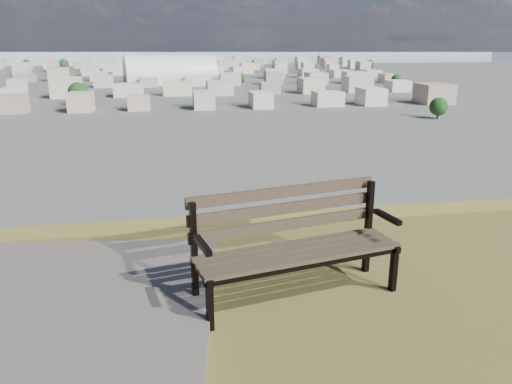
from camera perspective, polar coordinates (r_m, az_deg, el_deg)
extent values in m
cube|color=#3B3222|center=(3.89, 5.98, -7.76)|extent=(1.65, 0.43, 0.03)
cube|color=#3B3222|center=(3.98, 5.24, -7.14)|extent=(1.65, 0.43, 0.03)
cube|color=#3B3222|center=(4.07, 4.52, -6.54)|extent=(1.65, 0.43, 0.03)
cube|color=#3B3222|center=(4.16, 3.84, -5.97)|extent=(1.65, 0.43, 0.03)
cube|color=#3B3222|center=(4.17, 3.44, -3.72)|extent=(1.64, 0.38, 0.09)
cube|color=#3B3222|center=(4.14, 3.34, -1.88)|extent=(1.64, 0.38, 0.09)
cube|color=#3B3222|center=(4.12, 3.23, -0.01)|extent=(1.64, 0.38, 0.09)
cube|color=black|center=(3.70, -5.30, -12.70)|extent=(0.06, 0.06, 0.41)
cube|color=black|center=(3.94, -7.08, -7.15)|extent=(0.06, 0.06, 0.85)
cube|color=black|center=(3.77, -6.20, -9.05)|extent=(0.14, 0.46, 0.05)
cube|color=black|center=(3.63, -6.11, -6.06)|extent=(0.12, 0.34, 0.04)
cube|color=black|center=(4.36, 15.46, -8.40)|extent=(0.06, 0.06, 0.41)
cube|color=black|center=(4.57, 12.69, -3.95)|extent=(0.06, 0.06, 0.85)
cube|color=black|center=(4.43, 14.20, -5.41)|extent=(0.14, 0.46, 0.05)
cube|color=black|center=(4.31, 14.78, -2.77)|extent=(0.12, 0.34, 0.04)
cube|color=black|center=(3.90, 6.03, -8.37)|extent=(1.64, 0.39, 0.04)
cube|color=black|center=(4.18, 3.78, -6.45)|extent=(1.64, 0.39, 0.04)
cube|color=silver|center=(318.45, -9.77, 12.62)|extent=(57.36, 32.28, 6.01)
cylinder|color=white|center=(318.24, -9.79, 13.16)|extent=(57.36, 32.28, 22.85)
cube|color=beige|center=(210.64, -25.94, 9.08)|extent=(11.00, 11.00, 7.00)
cube|color=#C2B1A6|center=(205.37, -19.42, 9.65)|extent=(11.00, 11.00, 7.00)
cube|color=#B6A191|center=(202.82, -12.64, 10.12)|extent=(11.00, 11.00, 7.00)
cube|color=#B0B0B5|center=(203.10, -5.75, 10.45)|extent=(11.00, 11.00, 7.00)
cube|color=beige|center=(206.19, 1.03, 10.63)|extent=(11.00, 11.00, 7.00)
cube|color=gray|center=(211.96, 7.53, 10.67)|extent=(11.00, 11.00, 7.00)
cube|color=beige|center=(220.22, 13.61, 10.58)|extent=(11.00, 11.00, 7.00)
cube|color=beige|center=(230.69, 19.19, 10.40)|extent=(11.00, 11.00, 7.00)
cube|color=#B6A191|center=(261.76, -25.61, 10.39)|extent=(11.00, 11.00, 7.00)
cube|color=#B0B0B5|center=(256.42, -20.37, 10.88)|extent=(11.00, 11.00, 7.00)
cube|color=beige|center=(253.25, -14.93, 11.29)|extent=(11.00, 11.00, 7.00)
cube|color=gray|center=(252.33, -9.39, 11.61)|extent=(11.00, 11.00, 7.00)
cube|color=beige|center=(253.69, -3.85, 11.83)|extent=(11.00, 11.00, 7.00)
cube|color=beige|center=(257.29, 1.59, 11.94)|extent=(11.00, 11.00, 7.00)
cube|color=beige|center=(263.04, 6.83, 11.94)|extent=(11.00, 11.00, 7.00)
cube|color=#C2B1A6|center=(270.80, 11.82, 11.85)|extent=(11.00, 11.00, 7.00)
cube|color=#B6A191|center=(280.41, 16.49, 11.69)|extent=(11.00, 11.00, 7.00)
cube|color=gray|center=(312.98, -25.39, 11.27)|extent=(11.00, 11.00, 7.00)
cube|color=beige|center=(307.59, -21.00, 11.70)|extent=(11.00, 11.00, 7.00)
cube|color=beige|center=(304.01, -16.47, 12.07)|extent=(11.00, 11.00, 7.00)
cube|color=beige|center=(302.29, -11.85, 12.37)|extent=(11.00, 11.00, 7.00)
cube|color=#C2B1A6|center=(302.48, -7.20, 12.60)|extent=(11.00, 11.00, 7.00)
cube|color=#B6A191|center=(304.56, -2.57, 12.74)|extent=(11.00, 11.00, 7.00)
cube|color=#B0B0B5|center=(308.50, 1.96, 12.81)|extent=(11.00, 11.00, 7.00)
cube|color=beige|center=(314.23, 6.36, 12.79)|extent=(11.00, 11.00, 7.00)
cube|color=gray|center=(321.65, 10.58, 12.71)|extent=(11.00, 11.00, 7.00)
cube|color=beige|center=(330.65, 14.58, 12.57)|extent=(11.00, 11.00, 7.00)
cube|color=#C2B1A6|center=(364.26, -25.23, 11.90)|extent=(11.00, 11.00, 7.00)
cube|color=#B6A191|center=(358.84, -21.46, 12.28)|extent=(11.00, 11.00, 7.00)
cube|color=#B0B0B5|center=(354.96, -17.58, 12.61)|extent=(11.00, 11.00, 7.00)
cube|color=beige|center=(352.67, -13.62, 12.90)|extent=(11.00, 11.00, 7.00)
cube|color=gray|center=(352.02, -9.62, 13.12)|extent=(11.00, 11.00, 7.00)
cube|color=beige|center=(352.99, -5.62, 13.29)|extent=(11.00, 11.00, 7.00)
cube|color=beige|center=(355.59, -1.66, 13.39)|extent=(11.00, 11.00, 7.00)
cube|color=beige|center=(359.77, 2.24, 13.43)|extent=(11.00, 11.00, 7.00)
cube|color=#C2B1A6|center=(365.48, 6.02, 13.41)|extent=(11.00, 11.00, 7.00)
cube|color=#B6A191|center=(372.66, 9.68, 13.33)|extent=(11.00, 11.00, 7.00)
cube|color=#B0B0B5|center=(381.21, 13.18, 13.22)|extent=(11.00, 11.00, 7.00)
cube|color=beige|center=(415.57, -25.11, 12.38)|extent=(11.00, 11.00, 7.00)
cube|color=beige|center=(410.12, -21.80, 12.72)|extent=(11.00, 11.00, 7.00)
cube|color=beige|center=(406.03, -18.41, 13.02)|extent=(11.00, 11.00, 7.00)
cube|color=#C2B1A6|center=(403.32, -14.95, 13.29)|extent=(11.00, 11.00, 7.00)
cube|color=#B6A191|center=(402.03, -11.45, 13.51)|extent=(11.00, 11.00, 7.00)
cube|color=#B0B0B5|center=(402.17, -7.94, 13.68)|extent=(11.00, 11.00, 7.00)
cube|color=beige|center=(403.73, -4.43, 13.80)|extent=(11.00, 11.00, 7.00)
cube|color=gray|center=(406.71, -0.97, 13.87)|extent=(11.00, 11.00, 7.00)
cube|color=beige|center=(411.08, 2.44, 13.89)|extent=(11.00, 11.00, 7.00)
cube|color=beige|center=(416.78, 5.77, 13.87)|extent=(11.00, 11.00, 7.00)
cube|color=beige|center=(423.76, 8.99, 13.80)|extent=(11.00, 11.00, 7.00)
cube|color=#C2B1A6|center=(431.97, 12.10, 13.70)|extent=(11.00, 11.00, 7.00)
cube|color=beige|center=(466.90, -25.01, 12.75)|extent=(11.00, 11.00, 7.00)
cube|color=gray|center=(461.44, -22.07, 13.06)|extent=(11.00, 11.00, 7.00)
cube|color=beige|center=(457.17, -19.05, 13.34)|extent=(11.00, 11.00, 7.00)
cube|color=beige|center=(454.14, -15.99, 13.58)|extent=(11.00, 11.00, 7.00)
cube|color=beige|center=(452.35, -12.88, 13.79)|extent=(11.00, 11.00, 7.00)
cube|color=#C2B1A6|center=(451.84, -9.75, 13.97)|extent=(11.00, 11.00, 7.00)
cube|color=#B6A191|center=(452.60, -6.62, 14.10)|extent=(11.00, 11.00, 7.00)
cube|color=#B0B0B5|center=(454.63, -3.51, 14.19)|extent=(11.00, 11.00, 7.00)
cube|color=beige|center=(457.91, -0.43, 14.24)|extent=(11.00, 11.00, 7.00)
cube|color=gray|center=(462.41, 2.60, 14.26)|extent=(11.00, 11.00, 7.00)
cube|color=beige|center=(468.10, 5.56, 14.23)|extent=(11.00, 11.00, 7.00)
cube|color=beige|center=(474.94, 8.45, 14.17)|extent=(11.00, 11.00, 7.00)
cube|color=beige|center=(482.87, 11.24, 14.08)|extent=(11.00, 11.00, 7.00)
cube|color=#B0B0B5|center=(518.26, -24.93, 13.05)|extent=(11.00, 11.00, 7.00)
cube|color=beige|center=(512.78, -22.28, 13.33)|extent=(11.00, 11.00, 7.00)
cube|color=gray|center=(508.38, -19.57, 13.58)|extent=(11.00, 11.00, 7.00)
cube|color=beige|center=(505.08, -16.82, 13.82)|extent=(11.00, 11.00, 7.00)
cube|color=beige|center=(502.90, -14.02, 14.02)|extent=(11.00, 11.00, 7.00)
cube|color=beige|center=(501.87, -11.21, 14.19)|extent=(11.00, 11.00, 7.00)
cube|color=#C2B1A6|center=(501.98, -8.39, 14.33)|extent=(11.00, 11.00, 7.00)
cube|color=#B6A191|center=(503.23, -5.57, 14.43)|extent=(11.00, 11.00, 7.00)
cube|color=#B0B0B5|center=(505.63, -2.77, 14.50)|extent=(11.00, 11.00, 7.00)
cube|color=beige|center=(509.15, 0.00, 14.54)|extent=(11.00, 11.00, 7.00)
cube|color=gray|center=(513.76, 2.73, 14.55)|extent=(11.00, 11.00, 7.00)
cube|color=beige|center=(519.44, 5.40, 14.52)|extent=(11.00, 11.00, 7.00)
cube|color=beige|center=(526.16, 8.01, 14.47)|extent=(11.00, 11.00, 7.00)
cube|color=beige|center=(533.87, 10.54, 14.39)|extent=(11.00, 11.00, 7.00)
cube|color=#B6A191|center=(576.06, -27.23, 13.02)|extent=(11.00, 11.00, 7.00)
cube|color=#B0B0B5|center=(569.62, -24.87, 13.29)|extent=(11.00, 11.00, 7.00)
cube|color=beige|center=(564.13, -22.46, 13.55)|extent=(11.00, 11.00, 7.00)
cube|color=gray|center=(559.62, -20.00, 13.79)|extent=(11.00, 11.00, 7.00)
cube|color=beige|center=(556.10, -17.49, 14.00)|extent=(11.00, 11.00, 7.00)
cube|color=beige|center=(553.61, -14.96, 14.20)|extent=(11.00, 11.00, 7.00)
cube|color=beige|center=(552.15, -12.40, 14.36)|extent=(11.00, 11.00, 7.00)
cube|color=#C2B1A6|center=(551.73, -9.84, 14.50)|extent=(11.00, 11.00, 7.00)
cube|color=#B6A191|center=(552.35, -7.27, 14.62)|extent=(11.00, 11.00, 7.00)
cube|color=#B0B0B5|center=(554.01, -4.70, 14.70)|extent=(11.00, 11.00, 7.00)
cube|color=beige|center=(556.71, -2.16, 14.76)|extent=(11.00, 11.00, 7.00)
cube|color=gray|center=(560.42, 0.36, 14.78)|extent=(11.00, 11.00, 7.00)
cube|color=beige|center=(565.12, 2.83, 14.78)|extent=(11.00, 11.00, 7.00)
cube|color=beige|center=(570.80, 5.27, 14.76)|extent=(11.00, 11.00, 7.00)
cube|color=beige|center=(577.42, 7.65, 14.71)|extent=(11.00, 11.00, 7.00)
cube|color=#C2B1A6|center=(584.95, 9.97, 14.64)|extent=(11.00, 11.00, 7.00)
cylinder|color=#322719|center=(187.60, 20.04, 8.20)|extent=(0.80, 0.80, 2.10)
sphere|color=#123413|center=(187.19, 20.14, 9.15)|extent=(6.30, 6.30, 6.30)
cylinder|color=#322719|center=(225.87, -19.59, 9.69)|extent=(0.80, 0.80, 2.70)
sphere|color=#123413|center=(225.45, -19.70, 10.70)|extent=(8.10, 8.10, 8.10)
cylinder|color=#322719|center=(311.89, 15.71, 11.78)|extent=(0.80, 0.80, 1.95)
sphere|color=#123413|center=(311.66, 15.76, 12.31)|extent=(5.85, 5.85, 5.85)
cylinder|color=#322719|center=(406.86, -0.96, 13.54)|extent=(0.80, 0.80, 2.25)
sphere|color=#123413|center=(406.66, -0.97, 14.01)|extent=(6.75, 6.75, 6.75)
cylinder|color=#322719|center=(470.18, -21.06, 12.96)|extent=(0.80, 0.80, 2.85)
sphere|color=#123413|center=(469.96, -21.12, 13.48)|extent=(8.55, 8.55, 8.55)
cylinder|color=#322719|center=(517.87, -24.68, 12.82)|extent=(0.80, 0.80, 2.40)
sphere|color=#123413|center=(517.70, -24.73, 13.21)|extent=(7.20, 7.20, 7.20)
cylinder|color=#322719|center=(305.29, -1.81, 12.30)|extent=(0.80, 0.80, 2.10)
sphere|color=#123413|center=(305.04, -1.81, 12.89)|extent=(6.30, 6.30, 6.30)
cylinder|color=#322719|center=(455.84, 12.82, 13.54)|extent=(0.80, 0.80, 2.55)
sphere|color=#123413|center=(455.64, 12.85, 14.02)|extent=(7.65, 7.65, 7.65)
cube|color=#8BA1B1|center=(901.63, -9.97, 15.23)|extent=(2400.00, 700.00, 0.12)
cube|color=#A1B1C8|center=(1408.52, -27.22, 15.40)|extent=(600.00, 220.00, 55.00)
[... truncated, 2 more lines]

